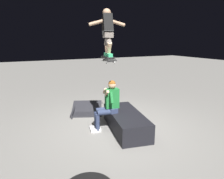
{
  "coord_description": "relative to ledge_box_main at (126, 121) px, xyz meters",
  "views": [
    {
      "loc": [
        -4.52,
        2.34,
        2.27
      ],
      "look_at": [
        -0.04,
        0.17,
        1.06
      ],
      "focal_mm": 32.54,
      "sensor_mm": 36.0,
      "label": 1
    }
  ],
  "objects": [
    {
      "name": "ground_plane",
      "position": [
        0.26,
        0.12,
        -0.23
      ],
      "size": [
        40.0,
        40.0,
        0.0
      ],
      "primitive_type": "plane",
      "color": "gray"
    },
    {
      "name": "person_sitting_on_ledge",
      "position": [
        0.24,
        0.39,
        0.49
      ],
      "size": [
        0.6,
        0.78,
        1.3
      ],
      "color": "#2D3856",
      "rests_on": "ground"
    },
    {
      "name": "skateboard",
      "position": [
        0.26,
        0.37,
        1.59
      ],
      "size": [
        1.04,
        0.43,
        0.16
      ],
      "color": "black"
    },
    {
      "name": "skater_airborne",
      "position": [
        0.32,
        0.36,
        2.27
      ],
      "size": [
        0.64,
        0.88,
        1.12
      ],
      "color": "#2D9E66"
    },
    {
      "name": "ledge_box_main",
      "position": [
        0.0,
        0.0,
        0.0
      ],
      "size": [
        1.95,
        1.1,
        0.46
      ],
      "primitive_type": "cube",
      "rotation": [
        0.0,
        0.0,
        -0.2
      ],
      "color": "black",
      "rests_on": "ground"
    },
    {
      "name": "kicker_ramp",
      "position": [
        1.73,
        0.47,
        -0.18
      ],
      "size": [
        1.31,
        1.27,
        0.33
      ],
      "color": "#28282D",
      "rests_on": "ground"
    }
  ]
}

